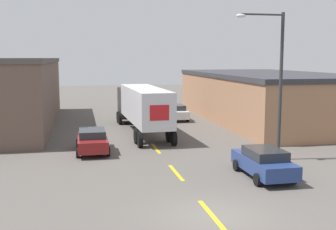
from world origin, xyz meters
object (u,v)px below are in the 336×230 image
Objects in this scene: parked_car_right_near at (264,162)px; parked_car_left_far at (92,140)px; semi_truck at (142,105)px; street_lamp at (276,76)px; parked_car_right_far at (175,112)px.

parked_car_left_far is at bearing 137.81° from parked_car_right_near.
street_lamp is at bearing -61.95° from semi_truck.
street_lamp reaches higher than parked_car_right_near.
street_lamp is at bearing -82.97° from parked_car_right_far.
street_lamp reaches higher than parked_car_left_far.
parked_car_left_far is 15.58m from parked_car_right_far.
parked_car_right_near is 5.86m from street_lamp.
parked_car_left_far is 1.00× the size of parked_car_right_far.
street_lamp reaches higher than semi_truck.
parked_car_right_far is at bearing 53.85° from semi_truck.
parked_car_right_near is at bearing -90.00° from parked_car_right_far.
parked_car_right_far is at bearing 56.81° from parked_car_left_far.
parked_car_right_far is 0.52× the size of street_lamp.
parked_car_right_near and parked_car_left_far have the same top height.
parked_car_right_near is 0.52× the size of street_lamp.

